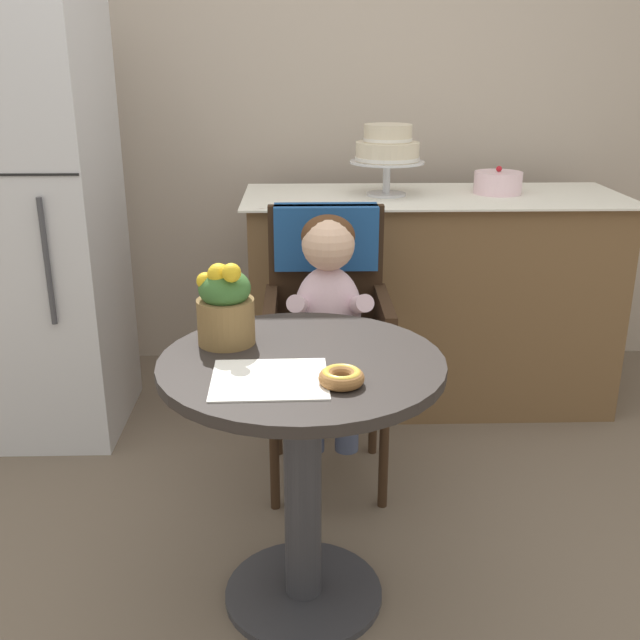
{
  "coord_description": "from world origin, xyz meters",
  "views": [
    {
      "loc": [
        -0.0,
        -1.7,
        1.43
      ],
      "look_at": [
        0.05,
        0.15,
        0.77
      ],
      "focal_mm": 41.53,
      "sensor_mm": 36.0,
      "label": 1
    }
  ],
  "objects": [
    {
      "name": "wicker_chair",
      "position": [
        0.09,
        0.71,
        0.64
      ],
      "size": [
        0.42,
        0.45,
        0.95
      ],
      "rotation": [
        0.0,
        0.0,
        0.07
      ],
      "color": "#332114",
      "rests_on": "ground"
    },
    {
      "name": "cafe_table",
      "position": [
        0.0,
        0.0,
        0.51
      ],
      "size": [
        0.72,
        0.72,
        0.72
      ],
      "color": "#282321",
      "rests_on": "ground"
    },
    {
      "name": "flower_vase",
      "position": [
        -0.2,
        0.12,
        0.83
      ],
      "size": [
        0.15,
        0.15,
        0.23
      ],
      "color": "brown",
      "rests_on": "cafe_table"
    },
    {
      "name": "back_wall",
      "position": [
        0.0,
        1.85,
        1.35
      ],
      "size": [
        4.8,
        0.1,
        2.7
      ],
      "primitive_type": "cube",
      "color": "#B2A393",
      "rests_on": "ground"
    },
    {
      "name": "round_layer_cake",
      "position": [
        0.82,
        1.33,
        0.94
      ],
      "size": [
        0.2,
        0.2,
        0.11
      ],
      "color": "silver",
      "rests_on": "display_counter"
    },
    {
      "name": "donut_front",
      "position": [
        0.09,
        -0.16,
        0.74
      ],
      "size": [
        0.11,
        0.11,
        0.04
      ],
      "color": "#936033",
      "rests_on": "cafe_table"
    },
    {
      "name": "paper_napkin",
      "position": [
        -0.07,
        -0.12,
        0.72
      ],
      "size": [
        0.28,
        0.24,
        0.0
      ],
      "primitive_type": "cube",
      "rotation": [
        0.0,
        0.0,
        0.02
      ],
      "color": "white",
      "rests_on": "cafe_table"
    },
    {
      "name": "ground_plane",
      "position": [
        0.0,
        0.0,
        0.0
      ],
      "size": [
        8.0,
        8.0,
        0.0
      ],
      "primitive_type": "plane",
      "color": "#6B5B4C"
    },
    {
      "name": "seated_child",
      "position": [
        0.09,
        0.56,
        0.68
      ],
      "size": [
        0.27,
        0.32,
        0.73
      ],
      "color": "silver",
      "rests_on": "ground"
    },
    {
      "name": "tiered_cake_stand",
      "position": [
        0.35,
        1.3,
        1.09
      ],
      "size": [
        0.3,
        0.3,
        0.28
      ],
      "color": "silver",
      "rests_on": "display_counter"
    },
    {
      "name": "refrigerator",
      "position": [
        -1.05,
        1.1,
        0.85
      ],
      "size": [
        0.64,
        0.63,
        1.7
      ],
      "color": "silver",
      "rests_on": "ground"
    },
    {
      "name": "display_counter",
      "position": [
        0.55,
        1.3,
        0.45
      ],
      "size": [
        1.56,
        0.62,
        0.9
      ],
      "color": "brown",
      "rests_on": "ground"
    }
  ]
}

